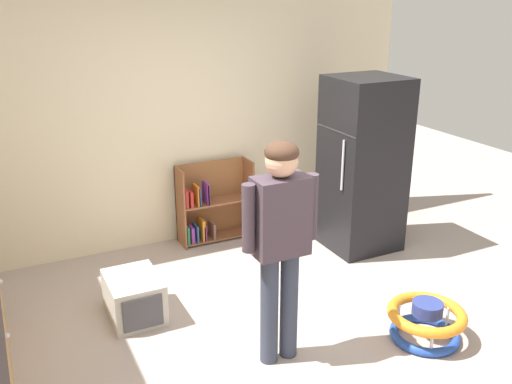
{
  "coord_description": "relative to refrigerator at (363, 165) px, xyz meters",
  "views": [
    {
      "loc": [
        -1.8,
        -3.14,
        2.58
      ],
      "look_at": [
        0.05,
        0.66,
        1.05
      ],
      "focal_mm": 39.55,
      "sensor_mm": 36.0,
      "label": 1
    }
  ],
  "objects": [
    {
      "name": "pet_carrier",
      "position": [
        -2.5,
        -0.35,
        -0.71
      ],
      "size": [
        0.42,
        0.55,
        0.36
      ],
      "color": "beige",
      "rests_on": "ground"
    },
    {
      "name": "refrigerator",
      "position": [
        0.0,
        0.0,
        0.0
      ],
      "size": [
        0.73,
        0.68,
        1.78
      ],
      "color": "black",
      "rests_on": "ground"
    },
    {
      "name": "back_wall",
      "position": [
        -1.58,
        1.02,
        0.46
      ],
      "size": [
        5.2,
        0.06,
        2.7
      ],
      "primitive_type": "cube",
      "color": "beige",
      "rests_on": "ground"
    },
    {
      "name": "ground_plane",
      "position": [
        -1.58,
        -1.31,
        -0.89
      ],
      "size": [
        12.0,
        12.0,
        0.0
      ],
      "primitive_type": "plane",
      "color": "#B19F96",
      "rests_on": "ground"
    },
    {
      "name": "standing_person",
      "position": [
        -1.69,
        -1.36,
        0.12
      ],
      "size": [
        0.57,
        0.23,
        1.65
      ],
      "color": "#343B4D",
      "rests_on": "ground"
    },
    {
      "name": "baby_walker",
      "position": [
        -0.55,
        -1.65,
        -0.73
      ],
      "size": [
        0.6,
        0.6,
        0.32
      ],
      "color": "#234AB0",
      "rests_on": "ground"
    },
    {
      "name": "bookshelf",
      "position": [
        -1.36,
        0.83,
        -0.52
      ],
      "size": [
        0.8,
        0.28,
        0.85
      ],
      "color": "brown",
      "rests_on": "ground"
    }
  ]
}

